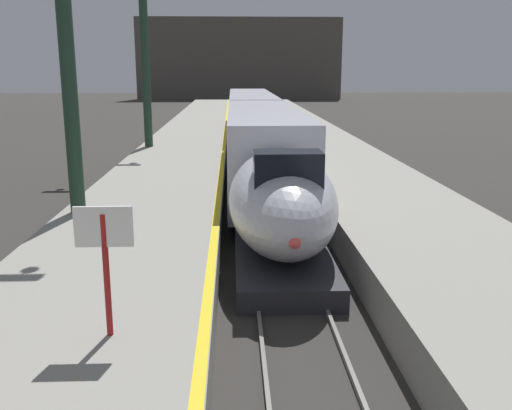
{
  "coord_description": "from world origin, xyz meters",
  "views": [
    {
      "loc": [
        -1.27,
        -1.98,
        5.21
      ],
      "look_at": [
        -0.69,
        12.35,
        1.8
      ],
      "focal_mm": 40.22,
      "sensor_mm": 36.0,
      "label": 1
    }
  ],
  "objects_px": {
    "highspeed_train_main": "(257,134)",
    "station_column_mid": "(65,27)",
    "station_column_far": "(144,35)",
    "departure_info_board": "(105,245)"
  },
  "relations": [
    {
      "from": "station_column_mid",
      "to": "departure_info_board",
      "type": "relative_size",
      "value": 4.12
    },
    {
      "from": "station_column_far",
      "to": "departure_info_board",
      "type": "relative_size",
      "value": 4.65
    },
    {
      "from": "highspeed_train_main",
      "to": "station_column_far",
      "type": "bearing_deg",
      "value": 162.54
    },
    {
      "from": "highspeed_train_main",
      "to": "departure_info_board",
      "type": "relative_size",
      "value": 17.93
    },
    {
      "from": "highspeed_train_main",
      "to": "station_column_far",
      "type": "xyz_separation_m",
      "value": [
        -5.9,
        1.86,
        5.01
      ]
    },
    {
      "from": "station_column_far",
      "to": "highspeed_train_main",
      "type": "bearing_deg",
      "value": -17.46
    },
    {
      "from": "station_column_mid",
      "to": "departure_info_board",
      "type": "height_order",
      "value": "station_column_mid"
    },
    {
      "from": "station_column_mid",
      "to": "departure_info_board",
      "type": "distance_m",
      "value": 9.42
    },
    {
      "from": "highspeed_train_main",
      "to": "departure_info_board",
      "type": "height_order",
      "value": "highspeed_train_main"
    },
    {
      "from": "highspeed_train_main",
      "to": "station_column_mid",
      "type": "relative_size",
      "value": 4.36
    }
  ]
}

